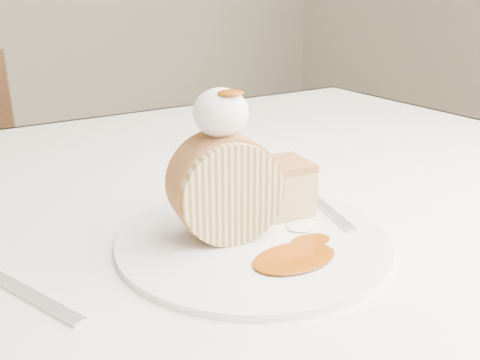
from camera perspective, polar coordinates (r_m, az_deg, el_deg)
table at (r=0.73m, az=-8.48°, el=-7.95°), size 1.40×0.90×0.75m
plate at (r=0.55m, az=1.44°, el=-6.34°), size 0.31×0.31×0.01m
roulade_slice at (r=0.53m, az=-1.57°, el=-0.84°), size 0.11×0.08×0.10m
cake_chunk at (r=0.60m, az=4.31°, el=-1.17°), size 0.07×0.06×0.05m
whipped_cream at (r=0.51m, az=-2.08°, el=7.21°), size 0.05×0.05×0.05m
caramel_drizzle at (r=0.50m, az=-0.99°, el=9.97°), size 0.03×0.02×0.01m
caramel_pool at (r=0.51m, az=5.81°, el=-8.23°), size 0.09×0.07×0.00m
fork at (r=0.62m, az=9.28°, el=-3.09°), size 0.07×0.17×0.00m
spoon at (r=0.49m, az=-21.27°, el=-11.48°), size 0.08×0.16×0.00m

